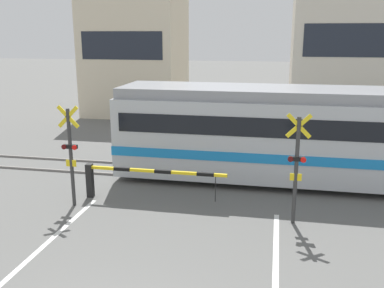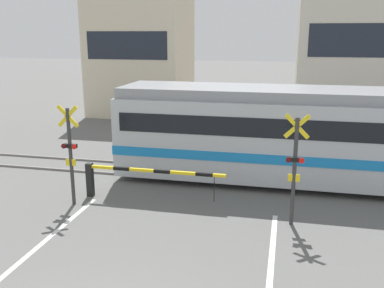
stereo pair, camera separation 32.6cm
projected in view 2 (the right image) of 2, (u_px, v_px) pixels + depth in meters
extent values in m
cube|color=gray|center=(197.00, 180.00, 15.48)|extent=(50.00, 0.10, 0.08)
cube|color=gray|center=(205.00, 168.00, 16.83)|extent=(50.00, 0.10, 0.08)
cube|color=#B7BCC1|center=(335.00, 140.00, 14.77)|extent=(15.21, 2.99, 2.76)
cube|color=gray|center=(339.00, 95.00, 14.38)|extent=(15.06, 2.63, 0.36)
cube|color=#197AC6|center=(334.00, 151.00, 14.87)|extent=(15.22, 3.05, 0.32)
cube|color=black|center=(336.00, 122.00, 14.61)|extent=(14.60, 3.03, 0.64)
cube|color=black|center=(127.00, 114.00, 16.22)|extent=(0.03, 2.09, 0.80)
cylinder|color=black|center=(197.00, 171.00, 15.39)|extent=(0.76, 0.12, 0.76)
cylinder|color=black|center=(205.00, 160.00, 16.75)|extent=(0.76, 0.12, 0.76)
cube|color=black|center=(90.00, 180.00, 13.92)|extent=(0.20, 0.20, 1.11)
cube|color=yellow|center=(155.00, 171.00, 13.33)|extent=(4.46, 0.09, 0.09)
cube|color=black|center=(122.00, 169.00, 13.57)|extent=(0.54, 0.10, 0.10)
cube|color=black|center=(162.00, 171.00, 13.29)|extent=(0.54, 0.10, 0.10)
cube|color=black|center=(204.00, 174.00, 13.00)|extent=(0.54, 0.10, 0.10)
cylinder|color=black|center=(214.00, 189.00, 13.05)|extent=(0.02, 0.02, 0.81)
cube|color=black|center=(287.00, 147.00, 17.93)|extent=(0.20, 0.20, 1.11)
cube|color=yellow|center=(234.00, 134.00, 18.28)|extent=(4.46, 0.09, 0.09)
cube|color=black|center=(260.00, 135.00, 18.05)|extent=(0.54, 0.10, 0.10)
cube|color=black|center=(229.00, 134.00, 18.33)|extent=(0.54, 0.10, 0.10)
cube|color=black|center=(198.00, 132.00, 18.61)|extent=(0.54, 0.10, 0.10)
cylinder|color=black|center=(191.00, 142.00, 18.79)|extent=(0.02, 0.02, 0.81)
cylinder|color=#333333|center=(71.00, 157.00, 12.99)|extent=(0.11, 0.11, 3.04)
cube|color=yellow|center=(68.00, 116.00, 12.67)|extent=(0.68, 0.04, 0.68)
cube|color=yellow|center=(68.00, 116.00, 12.67)|extent=(0.68, 0.04, 0.68)
cube|color=black|center=(70.00, 146.00, 12.90)|extent=(0.44, 0.12, 0.12)
cylinder|color=#4C0C0C|center=(64.00, 146.00, 12.87)|extent=(0.15, 0.03, 0.15)
cylinder|color=red|center=(74.00, 147.00, 12.80)|extent=(0.15, 0.03, 0.15)
cube|color=yellow|center=(71.00, 162.00, 13.01)|extent=(0.32, 0.03, 0.20)
cylinder|color=#333333|center=(294.00, 172.00, 11.59)|extent=(0.11, 0.11, 3.04)
cube|color=yellow|center=(297.00, 126.00, 11.27)|extent=(0.68, 0.04, 0.68)
cube|color=yellow|center=(297.00, 126.00, 11.27)|extent=(0.68, 0.04, 0.68)
cube|color=black|center=(295.00, 160.00, 11.50)|extent=(0.44, 0.12, 0.12)
cylinder|color=#4C0C0C|center=(289.00, 160.00, 11.47)|extent=(0.15, 0.03, 0.15)
cylinder|color=red|center=(302.00, 161.00, 11.40)|extent=(0.15, 0.03, 0.15)
cube|color=yellow|center=(294.00, 178.00, 11.61)|extent=(0.32, 0.03, 0.20)
cube|color=beige|center=(141.00, 51.00, 27.90)|extent=(5.97, 5.24, 8.17)
cube|color=#1E232D|center=(126.00, 45.00, 25.31)|extent=(5.01, 0.03, 1.63)
cube|color=beige|center=(353.00, 47.00, 25.05)|extent=(6.37, 5.24, 8.78)
cube|color=#1E232D|center=(361.00, 40.00, 22.46)|extent=(5.35, 0.03, 1.76)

